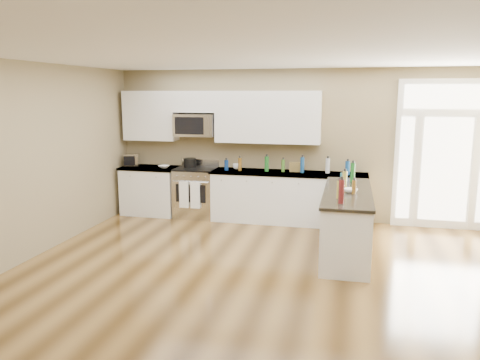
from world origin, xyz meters
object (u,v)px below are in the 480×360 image
object	(u,v)px
kitchen_range	(196,192)
stockpot	(190,162)
toaster_oven	(132,160)
peninsula_cabinet	(346,224)

from	to	relation	value
kitchen_range	stockpot	xyz separation A→B (m)	(-0.15, 0.09, 0.56)
stockpot	toaster_oven	size ratio (longest dim) A/B	0.88
peninsula_cabinet	stockpot	xyz separation A→B (m)	(-3.00, 1.54, 0.61)
peninsula_cabinet	toaster_oven	xyz separation A→B (m)	(-4.19, 1.49, 0.62)
kitchen_range	stockpot	world-z (taller)	stockpot
kitchen_range	stockpot	bearing A→B (deg)	148.23
peninsula_cabinet	toaster_oven	size ratio (longest dim) A/B	8.32
kitchen_range	toaster_oven	size ratio (longest dim) A/B	3.87
peninsula_cabinet	kitchen_range	distance (m)	3.20
kitchen_range	toaster_oven	distance (m)	1.46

